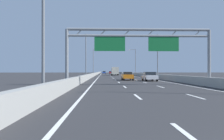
{
  "coord_description": "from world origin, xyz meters",
  "views": [
    {
      "loc": [
        -3.89,
        -2.19,
        1.61
      ],
      "look_at": [
        -1.09,
        78.87,
        1.89
      ],
      "focal_mm": 38.23,
      "sensor_mm": 36.0,
      "label": 1
    }
  ],
  "objects": [
    {
      "name": "streetlamp_left_near",
      "position": [
        -7.47,
        12.93,
        5.4
      ],
      "size": [
        2.58,
        0.28,
        9.5
      ],
      "color": "slate",
      "rests_on": "ground_plane"
    },
    {
      "name": "lane_dash_right_1",
      "position": [
        1.8,
        12.5,
        0.01
      ],
      "size": [
        0.16,
        3.0,
        0.01
      ],
      "primitive_type": "cube",
      "color": "white",
      "rests_on": "ground_plane"
    },
    {
      "name": "lane_dash_left_12",
      "position": [
        -1.8,
        111.5,
        0.01
      ],
      "size": [
        0.16,
        3.0,
        0.01
      ],
      "primitive_type": "cube",
      "color": "white",
      "rests_on": "ground_plane"
    },
    {
      "name": "edge_line_right",
      "position": [
        5.25,
        88.0,
        0.01
      ],
      "size": [
        0.16,
        176.0,
        0.01
      ],
      "primitive_type": "cube",
      "color": "white",
      "rests_on": "ground_plane"
    },
    {
      "name": "lane_dash_left_0",
      "position": [
        -1.8,
        3.5,
        0.01
      ],
      "size": [
        0.16,
        3.0,
        0.01
      ],
      "primitive_type": "cube",
      "color": "white",
      "rests_on": "ground_plane"
    },
    {
      "name": "edge_line_left",
      "position": [
        -5.25,
        88.0,
        0.01
      ],
      "size": [
        0.16,
        176.0,
        0.01
      ],
      "primitive_type": "cube",
      "color": "white",
      "rests_on": "ground_plane"
    },
    {
      "name": "lane_dash_right_3",
      "position": [
        1.8,
        30.5,
        0.01
      ],
      "size": [
        0.16,
        3.0,
        0.01
      ],
      "primitive_type": "cube",
      "color": "white",
      "rests_on": "ground_plane"
    },
    {
      "name": "lane_dash_left_6",
      "position": [
        -1.8,
        57.5,
        0.01
      ],
      "size": [
        0.16,
        3.0,
        0.01
      ],
      "primitive_type": "cube",
      "color": "white",
      "rests_on": "ground_plane"
    },
    {
      "name": "lane_dash_right_6",
      "position": [
        1.8,
        57.5,
        0.01
      ],
      "size": [
        0.16,
        3.0,
        0.01
      ],
      "primitive_type": "cube",
      "color": "white",
      "rests_on": "ground_plane"
    },
    {
      "name": "lane_dash_left_15",
      "position": [
        -1.8,
        138.5,
        0.01
      ],
      "size": [
        0.16,
        3.0,
        0.01
      ],
      "primitive_type": "cube",
      "color": "white",
      "rests_on": "ground_plane"
    },
    {
      "name": "streetlamp_right_far",
      "position": [
        7.47,
        84.37,
        5.4
      ],
      "size": [
        2.58,
        0.28,
        9.5
      ],
      "color": "slate",
      "rests_on": "ground_plane"
    },
    {
      "name": "lane_dash_left_10",
      "position": [
        -1.8,
        93.5,
        0.01
      ],
      "size": [
        0.16,
        3.0,
        0.01
      ],
      "primitive_type": "cube",
      "color": "white",
      "rests_on": "ground_plane"
    },
    {
      "name": "lane_dash_left_17",
      "position": [
        -1.8,
        156.5,
        0.01
      ],
      "size": [
        0.16,
        3.0,
        0.01
      ],
      "primitive_type": "cube",
      "color": "white",
      "rests_on": "ground_plane"
    },
    {
      "name": "streetlamp_left_mid",
      "position": [
        -7.47,
        48.65,
        5.4
      ],
      "size": [
        2.58,
        0.28,
        9.5
      ],
      "color": "slate",
      "rests_on": "ground_plane"
    },
    {
      "name": "lane_dash_right_8",
      "position": [
        1.8,
        75.5,
        0.01
      ],
      "size": [
        0.16,
        3.0,
        0.01
      ],
      "primitive_type": "cube",
      "color": "white",
      "rests_on": "ground_plane"
    },
    {
      "name": "lane_dash_left_9",
      "position": [
        -1.8,
        84.5,
        0.01
      ],
      "size": [
        0.16,
        3.0,
        0.01
      ],
      "primitive_type": "cube",
      "color": "white",
      "rests_on": "ground_plane"
    },
    {
      "name": "streetlamp_left_far",
      "position": [
        -7.47,
        84.37,
        5.4
      ],
      "size": [
        2.58,
        0.28,
        9.5
      ],
      "color": "slate",
      "rests_on": "ground_plane"
    },
    {
      "name": "lane_dash_left_13",
      "position": [
        -1.8,
        120.5,
        0.01
      ],
      "size": [
        0.16,
        3.0,
        0.01
      ],
      "primitive_type": "cube",
      "color": "white",
      "rests_on": "ground_plane"
    },
    {
      "name": "green_car",
      "position": [
        0.01,
        92.22,
        0.75
      ],
      "size": [
        1.8,
        4.47,
        1.43
      ],
      "color": "#1E7A38",
      "rests_on": "ground_plane"
    },
    {
      "name": "lane_dash_left_5",
      "position": [
        -1.8,
        48.5,
        0.01
      ],
      "size": [
        0.16,
        3.0,
        0.01
      ],
      "primitive_type": "cube",
      "color": "white",
      "rests_on": "ground_plane"
    },
    {
      "name": "lane_dash_left_3",
      "position": [
        -1.8,
        30.5,
        0.01
      ],
      "size": [
        0.16,
        3.0,
        0.01
      ],
      "primitive_type": "cube",
      "color": "white",
      "rests_on": "ground_plane"
    },
    {
      "name": "lane_dash_right_5",
      "position": [
        1.8,
        48.5,
        0.01
      ],
      "size": [
        0.16,
        3.0,
        0.01
      ],
      "primitive_type": "cube",
      "color": "white",
      "rests_on": "ground_plane"
    },
    {
      "name": "lane_dash_left_7",
      "position": [
        -1.8,
        66.5,
        0.01
      ],
      "size": [
        0.16,
        3.0,
        0.01
      ],
      "primitive_type": "cube",
      "color": "white",
      "rests_on": "ground_plane"
    },
    {
      "name": "lane_dash_right_10",
      "position": [
        1.8,
        93.5,
        0.01
      ],
      "size": [
        0.16,
        3.0,
        0.01
      ],
      "primitive_type": "cube",
      "color": "white",
      "rests_on": "ground_plane"
    },
    {
      "name": "sign_gantry",
      "position": [
        -0.05,
        24.16,
        4.81
      ],
      "size": [
        16.26,
        0.36,
        6.36
      ],
      "color": "gray",
      "rests_on": "ground_plane"
    },
    {
      "name": "lane_dash_left_2",
      "position": [
        -1.8,
        21.5,
        0.01
      ],
      "size": [
        0.16,
        3.0,
        0.01
      ],
      "primitive_type": "cube",
      "color": "white",
      "rests_on": "ground_plane"
    },
    {
      "name": "lane_dash_left_11",
      "position": [
        -1.8,
        102.5,
        0.01
      ],
      "size": [
        0.16,
        3.0,
        0.01
      ],
      "primitive_type": "cube",
      "color": "white",
      "rests_on": "ground_plane"
    },
    {
      "name": "lane_dash_left_1",
      "position": [
        -1.8,
        12.5,
        0.01
      ],
      "size": [
        0.16,
        3.0,
        0.01
      ],
      "primitive_type": "cube",
      "color": "white",
      "rests_on": "ground_plane"
    },
    {
      "name": "lane_dash_right_12",
      "position": [
        1.8,
        111.5,
        0.01
      ],
      "size": [
        0.16,
        3.0,
        0.01
      ],
      "primitive_type": "cube",
      "color": "white",
      "rests_on": "ground_plane"
    },
    {
      "name": "box_truck",
      "position": [
        0.08,
        82.98,
        1.61
      ],
      "size": [
        2.39,
        7.53,
        2.93
      ],
      "color": "silver",
      "rests_on": "ground_plane"
    },
    {
      "name": "lane_dash_right_11",
      "position": [
        1.8,
        102.5,
        0.01
      ],
      "size": [
        0.16,
        3.0,
        0.01
      ],
      "primitive_type": "cube",
      "color": "white",
      "rests_on": "ground_plane"
    },
    {
      "name": "lane_dash_left_8",
      "position": [
        -1.8,
        75.5,
        0.01
      ],
      "size": [
        0.16,
        3.0,
        0.01
      ],
      "primitive_type": "cube",
      "color": "white",
      "rests_on": "ground_plane"
    },
    {
      "name": "lane_dash_right_16",
      "position": [
        1.8,
        147.5,
        0.01
      ],
      "size": [
        0.16,
        3.0,
        0.01
      ],
      "primitive_type": "cube",
      "color": "white",
      "rests_on": "ground_plane"
    },
    {
      "name": "lane_dash_left_14",
      "position": [
        -1.8,
        129.5,
        0.01
      ],
      "size": [
        0.16,
        3.0,
        0.01
      ],
      "primitive_type": "cube",
      "color": "white",
      "rests_on": "ground_plane"
    },
    {
      "name": "lane_dash_right_17",
      "position": [
        1.8,
        156.5,
        0.01
      ],
      "size": [
        0.16,
        3.0,
        0.01
      ],
      "primitive_type": "cube",
      "color": "white",
      "rests_on": "ground_plane"
    },
    {
      "name": "lane_dash_right_15",
      "position": [
        1.8,
        138.5,
        0.01
      ],
      "size": [
        0.16,
        3.0,
        0.01
      ],
      "primitive_type": "cube",
      "color": "white",
      "rests_on": "ground_plane"
    },
    {
      "name": "lane_dash_right_9",
      "position": [
        1.8,
        84.5,
        0.01
      ],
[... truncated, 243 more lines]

